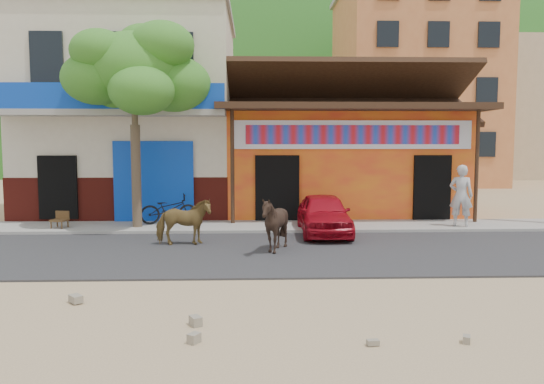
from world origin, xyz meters
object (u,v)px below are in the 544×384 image
Objects in this scene: cow_dark at (275,224)px; cafe_chair_left at (59,213)px; scooter at (169,209)px; tree at (135,125)px; cow_tan at (184,222)px; red_car at (324,214)px; pedestrian at (461,196)px.

cow_dark is 1.46× the size of cafe_chair_left.
tree is at bearing 109.37° from scooter.
cow_tan is (1.69, -2.47, -2.50)m from tree.
tree reaches higher than red_car.
pedestrian is at bearing 91.46° from cow_dark.
scooter is (-3.08, 3.91, -0.12)m from cow_dark.
cow_tan is 0.80× the size of scooter.
tree reaches higher than cafe_chair_left.
cafe_chair_left is at bearing -145.26° from cow_dark.
red_car is at bearing -120.72° from scooter.
pedestrian is (9.59, -0.26, -2.08)m from tree.
pedestrian reaches higher than red_car.
tree is 9.82m from pedestrian.
pedestrian is at bearing -79.43° from cow_tan.
red_car is 1.83× the size of pedestrian.
cow_dark is 6.47m from pedestrian.
red_car is (3.72, 1.47, -0.01)m from cow_tan.
cafe_chair_left is (-6.16, 3.25, -0.13)m from cow_dark.
pedestrian reaches higher than cafe_chair_left.
cafe_chair_left is at bearing 23.52° from pedestrian.
cow_dark is 0.72× the size of pedestrian.
cow_dark reaches higher than scooter.
pedestrian is (8.73, -0.79, 0.46)m from scooter.
tree reaches higher than cow_dark.
cow_dark is at bearing -153.98° from scooter.
scooter is at bearing -169.26° from cow_dark.
cow_tan is 4.56m from cafe_chair_left.
cow_tan is at bearing -157.94° from red_car.
cow_tan is at bearing 39.73° from pedestrian.
cow_tan is 1.54× the size of cafe_chair_left.
scooter is (0.86, 0.53, -2.54)m from tree.
tree is 4.57× the size of cow_dark.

